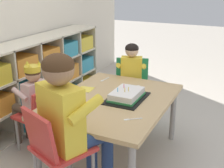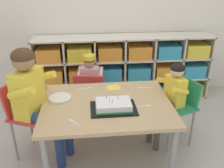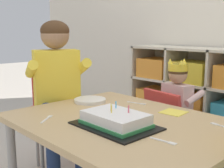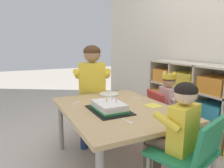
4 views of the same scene
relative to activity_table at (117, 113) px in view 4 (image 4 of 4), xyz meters
The scene contains 15 objects.
ground 0.49m from the activity_table, ahead, with size 16.00×16.00×0.00m, color #BCB2A3.
activity_table is the anchor object (origin of this frame).
classroom_chair_blue 0.66m from the activity_table, 103.24° to the left, with size 0.40×0.36×0.60m.
child_with_crown 0.74m from the activity_table, 100.40° to the left, with size 0.32×0.32×0.81m.
classroom_chair_adult_side 0.73m from the activity_table, behind, with size 0.45×0.43×0.75m.
adult_helper_seated 0.65m from the activity_table, behind, with size 0.49×0.47×1.07m.
classroom_chair_guest_side 0.73m from the activity_table, ahead, with size 0.45×0.46×0.68m.
guest_at_table_side 0.63m from the activity_table, ahead, with size 0.34×0.33×0.87m.
birthday_cake_on_tray 0.14m from the activity_table, 63.90° to the right, with size 0.40×0.28×0.11m.
paper_plate_stack 0.45m from the activity_table, 164.00° to the left, with size 0.21×0.21×0.02m, color white.
paper_napkin_square 0.33m from the activity_table, 72.98° to the left, with size 0.13×0.13×0.00m, color #F4DB4C.
fork_by_napkin 0.49m from the activity_table, 34.60° to the left, with size 0.14×0.03×0.00m.
fork_near_child_seat 0.35m from the activity_table, 14.82° to the right, with size 0.13×0.03×0.00m.
fork_at_table_front_edge 0.37m from the activity_table, 120.15° to the left, with size 0.13×0.05×0.00m.
fork_near_cake_tray 0.40m from the activity_table, 135.25° to the right, with size 0.09×0.11×0.00m.
Camera 4 is at (1.55, -0.80, 1.08)m, focal length 33.60 mm.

